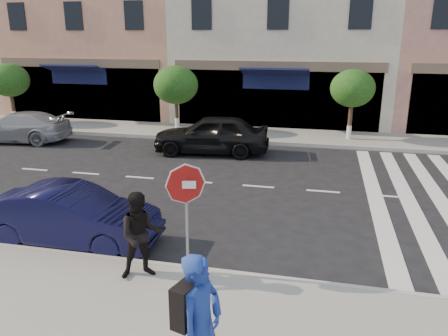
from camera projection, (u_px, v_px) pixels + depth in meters
ground at (232, 243)px, 10.00m from camera, size 120.00×120.00×0.00m
sidewalk_far at (281, 136)px, 20.23m from camera, size 60.00×3.00×0.15m
building_centre at (287, 17)px, 24.34m from camera, size 11.00×9.00×11.00m
street_tree_wa at (9, 80)px, 22.39m from camera, size 2.00×2.00×3.05m
street_tree_wb at (176, 85)px, 20.46m from camera, size 2.10×2.10×3.06m
street_tree_c at (353, 89)px, 18.73m from camera, size 1.90×1.90×3.04m
stop_sign at (186, 194)px, 8.04m from camera, size 0.76×0.21×2.20m
photographer at (201, 327)px, 5.36m from camera, size 0.66×0.82×1.96m
walker at (141, 235)px, 8.13m from camera, size 1.03×0.95×1.69m
car_near_mid at (71, 216)px, 9.86m from camera, size 4.01×1.43×1.32m
car_far_left at (19, 127)px, 19.35m from camera, size 4.69×2.23×1.32m
car_far_mid at (211, 134)px, 17.38m from camera, size 4.74×2.31×1.56m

